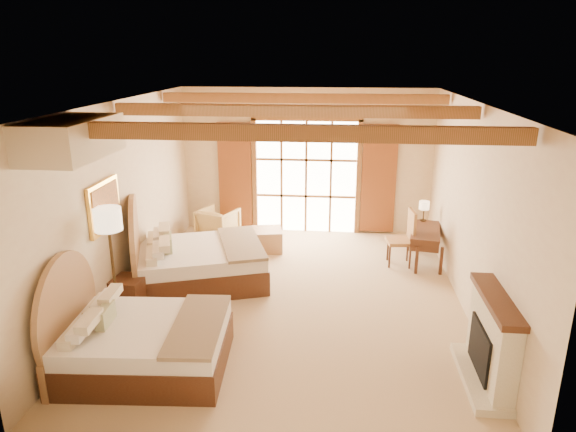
# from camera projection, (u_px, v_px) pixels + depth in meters

# --- Properties ---
(floor) EXTENTS (7.00, 7.00, 0.00)m
(floor) POSITION_uv_depth(u_px,v_px,m) (292.00, 299.00, 8.52)
(floor) COLOR tan
(floor) RESTS_ON ground
(wall_back) EXTENTS (5.50, 0.00, 5.50)m
(wall_back) POSITION_uv_depth(u_px,v_px,m) (306.00, 162.00, 11.35)
(wall_back) COLOR beige
(wall_back) RESTS_ON ground
(wall_left) EXTENTS (0.00, 7.00, 7.00)m
(wall_left) POSITION_uv_depth(u_px,v_px,m) (123.00, 202.00, 8.29)
(wall_left) COLOR beige
(wall_left) RESTS_ON ground
(wall_right) EXTENTS (0.00, 7.00, 7.00)m
(wall_right) POSITION_uv_depth(u_px,v_px,m) (473.00, 211.00, 7.78)
(wall_right) COLOR beige
(wall_right) RESTS_ON ground
(ceiling) EXTENTS (7.00, 7.00, 0.00)m
(ceiling) POSITION_uv_depth(u_px,v_px,m) (293.00, 102.00, 7.55)
(ceiling) COLOR #AF6B31
(ceiling) RESTS_ON ground
(ceiling_beams) EXTENTS (5.39, 4.60, 0.18)m
(ceiling_beams) POSITION_uv_depth(u_px,v_px,m) (293.00, 111.00, 7.59)
(ceiling_beams) COLOR #985C37
(ceiling_beams) RESTS_ON ceiling
(french_doors) EXTENTS (3.95, 0.08, 2.60)m
(french_doors) POSITION_uv_depth(u_px,v_px,m) (306.00, 178.00, 11.40)
(french_doors) COLOR white
(french_doors) RESTS_ON ground
(fireplace) EXTENTS (0.46, 1.40, 1.16)m
(fireplace) POSITION_uv_depth(u_px,v_px,m) (490.00, 345.00, 6.23)
(fireplace) COLOR beige
(fireplace) RESTS_ON ground
(painting) EXTENTS (0.06, 0.95, 0.75)m
(painting) POSITION_uv_depth(u_px,v_px,m) (105.00, 206.00, 7.53)
(painting) COLOR gold
(painting) RESTS_ON wall_left
(canopy_valance) EXTENTS (0.70, 1.40, 0.45)m
(canopy_valance) POSITION_uv_depth(u_px,v_px,m) (72.00, 138.00, 5.95)
(canopy_valance) COLOR beige
(canopy_valance) RESTS_ON ceiling
(bed_near) EXTENTS (2.15, 1.68, 1.35)m
(bed_near) POSITION_uv_depth(u_px,v_px,m) (133.00, 338.00, 6.56)
(bed_near) COLOR #472B19
(bed_near) RESTS_ON floor
(bed_far) EXTENTS (2.71, 2.29, 1.45)m
(bed_far) POSITION_uv_depth(u_px,v_px,m) (190.00, 259.00, 9.01)
(bed_far) COLOR #472B19
(bed_far) RESTS_ON floor
(nightstand) EXTENTS (0.51, 0.51, 0.56)m
(nightstand) POSITION_uv_depth(u_px,v_px,m) (130.00, 295.00, 8.03)
(nightstand) COLOR #472B19
(nightstand) RESTS_ON floor
(floor_lamp) EXTENTS (0.39, 0.39, 1.84)m
(floor_lamp) POSITION_uv_depth(u_px,v_px,m) (109.00, 227.00, 7.22)
(floor_lamp) COLOR #332614
(floor_lamp) RESTS_ON floor
(armchair) EXTENTS (0.97, 0.98, 0.69)m
(armchair) POSITION_uv_depth(u_px,v_px,m) (218.00, 224.00, 11.15)
(armchair) COLOR tan
(armchair) RESTS_ON floor
(ottoman) EXTENTS (0.71, 0.71, 0.44)m
(ottoman) POSITION_uv_depth(u_px,v_px,m) (267.00, 240.00, 10.57)
(ottoman) COLOR #9E684A
(ottoman) RESTS_ON floor
(desk) EXTENTS (0.73, 1.31, 0.67)m
(desk) POSITION_uv_depth(u_px,v_px,m) (424.00, 245.00, 9.92)
(desk) COLOR #472B19
(desk) RESTS_ON floor
(desk_chair) EXTENTS (0.53, 0.52, 1.08)m
(desk_chair) POSITION_uv_depth(u_px,v_px,m) (400.00, 248.00, 9.81)
(desk_chair) COLOR olive
(desk_chair) RESTS_ON floor
(desk_lamp) EXTENTS (0.20, 0.20, 0.40)m
(desk_lamp) POSITION_uv_depth(u_px,v_px,m) (424.00, 206.00, 10.25)
(desk_lamp) COLOR #332614
(desk_lamp) RESTS_ON desk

